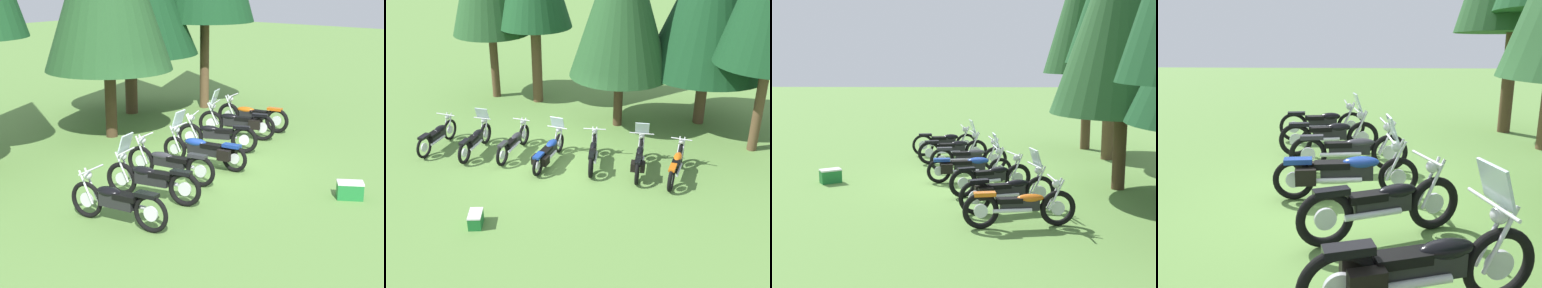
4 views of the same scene
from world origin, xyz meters
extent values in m
plane|color=#608C42|center=(0.00, 0.00, 0.00)|extent=(80.00, 80.00, 0.00)
torus|color=black|center=(-4.03, -0.35, 0.37)|extent=(0.20, 0.75, 0.74)
cylinder|color=silver|center=(-4.03, -0.35, 0.37)|extent=(0.09, 0.30, 0.29)
torus|color=black|center=(-3.81, -1.82, 0.37)|extent=(0.20, 0.75, 0.74)
cylinder|color=silver|center=(-3.81, -1.82, 0.37)|extent=(0.09, 0.30, 0.29)
cube|color=black|center=(-3.92, -1.09, 0.48)|extent=(0.34, 0.76, 0.25)
ellipsoid|color=black|center=(-3.95, -0.89, 0.63)|extent=(0.36, 0.56, 0.19)
cube|color=black|center=(-3.89, -1.29, 0.60)|extent=(0.34, 0.53, 0.10)
cube|color=black|center=(-3.82, -1.74, 0.72)|extent=(0.27, 0.47, 0.08)
cylinder|color=silver|center=(-4.11, -0.43, 0.67)|extent=(0.09, 0.34, 0.65)
cylinder|color=silver|center=(-3.94, -0.40, 0.67)|extent=(0.09, 0.34, 0.65)
cylinder|color=silver|center=(-4.01, -0.49, 1.01)|extent=(0.72, 0.15, 0.04)
sphere|color=silver|center=(-4.03, -0.40, 0.89)|extent=(0.19, 0.19, 0.17)
cylinder|color=silver|center=(-3.76, -1.23, 0.39)|extent=(0.19, 0.74, 0.08)
torus|color=black|center=(-2.72, -0.01, 0.37)|extent=(0.26, 0.75, 0.74)
cylinder|color=silver|center=(-2.72, -0.01, 0.37)|extent=(0.11, 0.29, 0.28)
torus|color=black|center=(-2.39, -1.49, 0.37)|extent=(0.26, 0.75, 0.74)
cylinder|color=silver|center=(-2.39, -1.49, 0.37)|extent=(0.11, 0.29, 0.28)
cube|color=black|center=(-2.55, -0.75, 0.48)|extent=(0.36, 0.77, 0.25)
ellipsoid|color=black|center=(-2.60, -0.55, 0.63)|extent=(0.36, 0.57, 0.19)
cube|color=black|center=(-2.51, -0.95, 0.60)|extent=(0.34, 0.54, 0.10)
cube|color=black|center=(-2.41, -1.41, 0.72)|extent=(0.28, 0.47, 0.08)
cylinder|color=silver|center=(-2.78, -0.09, 0.67)|extent=(0.11, 0.34, 0.65)
cylinder|color=silver|center=(-2.63, -0.05, 0.67)|extent=(0.11, 0.34, 0.65)
cylinder|color=silver|center=(-2.69, -0.15, 1.01)|extent=(0.61, 0.17, 0.04)
sphere|color=silver|center=(-2.71, -0.06, 0.89)|extent=(0.20, 0.20, 0.17)
cylinder|color=silver|center=(-2.39, -0.89, 0.39)|extent=(0.24, 0.75, 0.08)
cube|color=silver|center=(-2.69, -0.13, 1.19)|extent=(0.46, 0.24, 0.39)
torus|color=black|center=(-1.49, 0.55, 0.36)|extent=(0.22, 0.74, 0.73)
cylinder|color=silver|center=(-1.49, 0.55, 0.36)|extent=(0.09, 0.29, 0.28)
torus|color=black|center=(-1.24, -1.02, 0.36)|extent=(0.22, 0.74, 0.73)
cylinder|color=silver|center=(-1.24, -1.02, 0.36)|extent=(0.09, 0.29, 0.28)
cube|color=black|center=(-1.37, -0.23, 0.46)|extent=(0.30, 0.81, 0.21)
ellipsoid|color=#2D2D33|center=(-1.40, -0.02, 0.58)|extent=(0.31, 0.59, 0.16)
cube|color=black|center=(-1.33, -0.45, 0.55)|extent=(0.29, 0.55, 0.10)
cube|color=#2D2D33|center=(-1.25, -0.94, 0.71)|extent=(0.24, 0.46, 0.08)
cylinder|color=silver|center=(-1.55, 0.48, 0.66)|extent=(0.10, 0.34, 0.65)
cylinder|color=silver|center=(-1.41, 0.50, 0.66)|extent=(0.10, 0.34, 0.65)
cylinder|color=silver|center=(-1.47, 0.41, 1.00)|extent=(0.62, 0.13, 0.04)
sphere|color=silver|center=(-1.48, 0.50, 0.88)|extent=(0.19, 0.19, 0.17)
cylinder|color=silver|center=(-1.23, -0.39, 0.38)|extent=(0.20, 0.79, 0.08)
torus|color=black|center=(-0.13, 0.64, 0.33)|extent=(0.19, 0.67, 0.66)
cylinder|color=silver|center=(-0.13, 0.64, 0.33)|extent=(0.08, 0.26, 0.25)
torus|color=black|center=(0.10, -1.03, 0.33)|extent=(0.19, 0.67, 0.66)
cylinder|color=silver|center=(0.10, -1.03, 0.33)|extent=(0.08, 0.26, 0.25)
cube|color=black|center=(-0.01, -0.19, 0.44)|extent=(0.34, 0.86, 0.25)
ellipsoid|color=navy|center=(-0.04, 0.04, 0.59)|extent=(0.36, 0.63, 0.19)
cube|color=black|center=(0.02, -0.42, 0.56)|extent=(0.34, 0.59, 0.10)
cube|color=navy|center=(0.09, -0.95, 0.64)|extent=(0.26, 0.46, 0.08)
cylinder|color=silver|center=(-0.20, 0.57, 0.63)|extent=(0.09, 0.34, 0.65)
cylinder|color=silver|center=(-0.04, 0.59, 0.63)|extent=(0.09, 0.34, 0.65)
cylinder|color=silver|center=(-0.11, 0.50, 0.97)|extent=(0.69, 0.13, 0.04)
sphere|color=silver|center=(-0.12, 0.59, 0.85)|extent=(0.19, 0.19, 0.17)
cylinder|color=silver|center=(0.15, -0.36, 0.35)|extent=(0.19, 0.84, 0.08)
cube|color=silver|center=(-0.11, 0.52, 1.15)|extent=(0.46, 0.21, 0.39)
cube|color=black|center=(-0.10, -0.85, 0.43)|extent=(0.18, 0.34, 0.26)
cube|color=black|center=(0.25, -0.80, 0.43)|extent=(0.18, 0.34, 0.26)
torus|color=black|center=(1.00, 1.04, 0.36)|extent=(0.39, 0.72, 0.73)
cylinder|color=silver|center=(1.00, 1.04, 0.36)|extent=(0.15, 0.27, 0.28)
torus|color=black|center=(1.57, -0.34, 0.36)|extent=(0.39, 0.72, 0.73)
cylinder|color=silver|center=(1.57, -0.34, 0.36)|extent=(0.15, 0.27, 0.28)
cube|color=black|center=(1.29, 0.35, 0.47)|extent=(0.44, 0.75, 0.23)
ellipsoid|color=black|center=(1.21, 0.54, 0.61)|extent=(0.40, 0.57, 0.18)
cube|color=black|center=(1.37, 0.16, 0.58)|extent=(0.37, 0.53, 0.10)
cube|color=black|center=(1.54, -0.26, 0.70)|extent=(0.31, 0.47, 0.08)
cylinder|color=silver|center=(0.97, 0.96, 0.66)|extent=(0.17, 0.33, 0.65)
cylinder|color=silver|center=(1.09, 1.01, 0.66)|extent=(0.17, 0.33, 0.65)
cylinder|color=silver|center=(1.06, 0.91, 1.00)|extent=(0.69, 0.31, 0.04)
sphere|color=silver|center=(1.02, 0.99, 0.88)|extent=(0.22, 0.22, 0.17)
cylinder|color=silver|center=(1.45, 0.24, 0.38)|extent=(0.36, 0.71, 0.08)
torus|color=black|center=(2.50, 1.43, 0.38)|extent=(0.33, 0.76, 0.76)
cylinder|color=silver|center=(2.50, 1.43, 0.38)|extent=(0.14, 0.30, 0.29)
torus|color=black|center=(2.96, -0.04, 0.38)|extent=(0.33, 0.76, 0.76)
cylinder|color=silver|center=(2.96, -0.04, 0.38)|extent=(0.14, 0.30, 0.29)
cube|color=black|center=(2.73, 0.69, 0.48)|extent=(0.40, 0.78, 0.23)
ellipsoid|color=black|center=(2.66, 0.89, 0.62)|extent=(0.38, 0.58, 0.18)
cube|color=black|center=(2.79, 0.49, 0.59)|extent=(0.35, 0.55, 0.10)
cube|color=black|center=(2.94, 0.04, 0.74)|extent=(0.29, 0.47, 0.08)
cylinder|color=silver|center=(2.45, 1.35, 0.68)|extent=(0.14, 0.33, 0.65)
cylinder|color=silver|center=(2.58, 1.39, 0.68)|extent=(0.14, 0.33, 0.65)
cylinder|color=silver|center=(2.54, 1.29, 1.02)|extent=(0.74, 0.27, 0.04)
sphere|color=silver|center=(2.51, 1.38, 0.90)|extent=(0.21, 0.21, 0.17)
cylinder|color=silver|center=(2.89, 0.57, 0.40)|extent=(0.31, 0.75, 0.08)
cube|color=silver|center=(2.53, 1.31, 1.20)|extent=(0.47, 0.28, 0.39)
cube|color=black|center=(2.77, 0.11, 0.48)|extent=(0.23, 0.35, 0.26)
cube|color=black|center=(3.04, 0.19, 0.48)|extent=(0.23, 0.35, 0.26)
torus|color=black|center=(3.74, 1.65, 0.37)|extent=(0.22, 0.76, 0.75)
cylinder|color=silver|center=(3.74, 1.65, 0.37)|extent=(0.09, 0.29, 0.28)
torus|color=black|center=(3.97, 0.07, 0.37)|extent=(0.22, 0.76, 0.75)
cylinder|color=silver|center=(3.97, 0.07, 0.37)|extent=(0.09, 0.29, 0.28)
cube|color=black|center=(3.86, 0.86, 0.47)|extent=(0.31, 0.81, 0.22)
ellipsoid|color=#D16014|center=(3.82, 1.08, 0.61)|extent=(0.32, 0.59, 0.17)
cube|color=black|center=(3.89, 0.65, 0.58)|extent=(0.30, 0.55, 0.10)
cube|color=#D16014|center=(3.96, 0.15, 0.72)|extent=(0.24, 0.46, 0.08)
cylinder|color=silver|center=(3.68, 1.58, 0.67)|extent=(0.09, 0.34, 0.65)
cylinder|color=silver|center=(3.82, 1.60, 0.67)|extent=(0.09, 0.34, 0.65)
cylinder|color=silver|center=(3.76, 1.51, 1.01)|extent=(0.65, 0.13, 0.04)
sphere|color=silver|center=(3.75, 1.60, 0.89)|extent=(0.19, 0.19, 0.17)
cylinder|color=silver|center=(4.00, 0.71, 0.39)|extent=(0.19, 0.79, 0.08)
cylinder|color=#42301E|center=(0.64, 3.67, 0.99)|extent=(0.34, 0.34, 1.98)
cylinder|color=#4C3823|center=(3.28, 5.36, 1.02)|extent=(0.41, 0.41, 2.05)
cylinder|color=brown|center=(5.54, 3.96, 1.51)|extent=(0.32, 0.32, 3.03)
cube|color=#1E7233|center=(0.11, -3.98, 0.17)|extent=(0.56, 0.63, 0.34)
cube|color=silver|center=(0.11, -3.98, 0.36)|extent=(0.57, 0.65, 0.04)
camera|label=1|loc=(-11.59, -8.86, 4.64)|focal=57.22mm
camera|label=2|loc=(7.28, -11.59, 7.34)|focal=44.44mm
camera|label=3|loc=(14.62, -0.04, 3.55)|focal=51.38mm
camera|label=4|loc=(5.81, 0.22, 2.37)|focal=35.98mm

